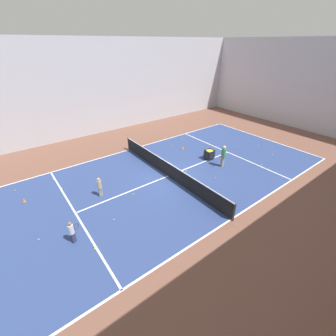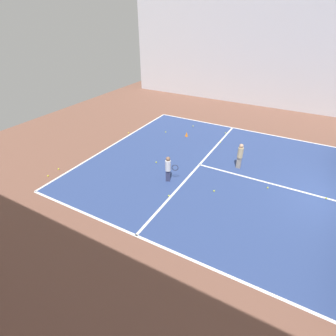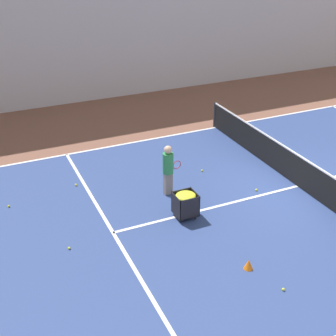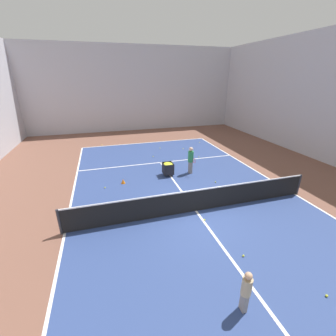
{
  "view_description": "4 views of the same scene",
  "coord_description": "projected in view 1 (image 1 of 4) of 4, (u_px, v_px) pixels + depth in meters",
  "views": [
    {
      "loc": [
        10.32,
        -7.86,
        7.98
      ],
      "look_at": [
        0.0,
        0.0,
        0.64
      ],
      "focal_mm": 24.0,
      "sensor_mm": 36.0,
      "label": 1
    },
    {
      "loc": [
        10.32,
        -2.22,
        6.41
      ],
      "look_at": [
        1.97,
        -6.86,
        0.66
      ],
      "focal_mm": 28.0,
      "sensor_mm": 36.0,
      "label": 2
    },
    {
      "loc": [
        -10.16,
        9.15,
        7.47
      ],
      "look_at": [
        1.29,
        3.98,
        0.9
      ],
      "focal_mm": 50.0,
      "sensor_mm": 36.0,
      "label": 3
    },
    {
      "loc": [
        -3.54,
        -7.7,
        5.5
      ],
      "look_at": [
        -0.09,
        4.06,
        0.45
      ],
      "focal_mm": 24.0,
      "sensor_mm": 36.0,
      "label": 4
    }
  ],
  "objects": [
    {
      "name": "ground_plane",
      "position": [
        168.0,
        176.0,
        15.22
      ],
      "size": [
        37.32,
        37.32,
        0.0
      ],
      "primitive_type": "plane",
      "color": "brown"
    },
    {
      "name": "court_playing_area",
      "position": [
        168.0,
        176.0,
        15.22
      ],
      "size": [
        10.69,
        22.57,
        0.0
      ],
      "color": "navy",
      "rests_on": "ground"
    },
    {
      "name": "line_baseline_far",
      "position": [
        263.0,
        138.0,
        21.17
      ],
      "size": [
        10.69,
        0.1,
        0.0
      ],
      "primitive_type": "cube",
      "color": "white",
      "rests_on": "ground"
    },
    {
      "name": "line_sideline_left",
      "position": [
        130.0,
        150.0,
        18.92
      ],
      "size": [
        0.1,
        22.57,
        0.0
      ],
      "primitive_type": "cube",
      "color": "white",
      "rests_on": "ground"
    },
    {
      "name": "line_sideline_right",
      "position": [
        231.0,
        219.0,
        11.51
      ],
      "size": [
        0.1,
        22.57,
        0.0
      ],
      "primitive_type": "cube",
      "color": "white",
      "rests_on": "ground"
    },
    {
      "name": "line_service_near",
      "position": [
        75.0,
        213.0,
        11.94
      ],
      "size": [
        10.69,
        0.1,
        0.0
      ],
      "primitive_type": "cube",
      "color": "white",
      "rests_on": "ground"
    },
    {
      "name": "line_service_far",
      "position": [
        228.0,
        152.0,
        18.49
      ],
      "size": [
        10.69,
        0.1,
        0.0
      ],
      "primitive_type": "cube",
      "color": "white",
      "rests_on": "ground"
    },
    {
      "name": "line_centre_service",
      "position": [
        168.0,
        176.0,
        15.22
      ],
      "size": [
        0.1,
        12.42,
        0.0
      ],
      "primitive_type": "cube",
      "color": "white",
      "rests_on": "ground"
    },
    {
      "name": "hall_enclosure_left",
      "position": [
        97.0,
        89.0,
        20.63
      ],
      "size": [
        0.15,
        33.62,
        8.38
      ],
      "color": "silver",
      "rests_on": "ground"
    },
    {
      "name": "hall_enclosure_far",
      "position": [
        304.0,
        86.0,
        21.98
      ],
      "size": [
        21.44,
        0.15,
        8.38
      ],
      "color": "silver",
      "rests_on": "ground"
    },
    {
      "name": "tennis_net",
      "position": [
        168.0,
        169.0,
        14.95
      ],
      "size": [
        10.99,
        0.1,
        1.06
      ],
      "color": "#2D2D33",
      "rests_on": "ground"
    },
    {
      "name": "player_near_baseline",
      "position": [
        72.0,
        231.0,
        9.91
      ],
      "size": [
        0.4,
        0.54,
        1.19
      ],
      "rotation": [
        0.0,
        0.0,
        2.0
      ],
      "color": "#2D3351",
      "rests_on": "ground"
    },
    {
      "name": "coach_at_net",
      "position": [
        223.0,
        155.0,
        15.96
      ],
      "size": [
        0.36,
        0.66,
        1.64
      ],
      "rotation": [
        0.0,
        0.0,
        -1.47
      ],
      "color": "gray",
      "rests_on": "ground"
    },
    {
      "name": "child_midcourt",
      "position": [
        99.0,
        186.0,
        12.93
      ],
      "size": [
        0.25,
        0.25,
        1.25
      ],
      "rotation": [
        0.0,
        0.0,
        1.56
      ],
      "color": "gray",
      "rests_on": "ground"
    },
    {
      "name": "ball_cart",
      "position": [
        209.0,
        153.0,
        17.15
      ],
      "size": [
        0.59,
        0.63,
        0.77
      ],
      "color": "black",
      "rests_on": "ground"
    },
    {
      "name": "training_cone_0",
      "position": [
        183.0,
        147.0,
        19.02
      ],
      "size": [
        0.23,
        0.23,
        0.26
      ],
      "primitive_type": "cone",
      "color": "orange",
      "rests_on": "ground"
    },
    {
      "name": "training_cone_1",
      "position": [
        24.0,
        200.0,
        12.71
      ],
      "size": [
        0.18,
        0.18,
        0.26
      ],
      "primitive_type": "cone",
      "color": "orange",
      "rests_on": "ground"
    },
    {
      "name": "tennis_ball_0",
      "position": [
        306.0,
        159.0,
        17.29
      ],
      "size": [
        0.07,
        0.07,
        0.07
      ],
      "primitive_type": "sphere",
      "color": "yellow",
      "rests_on": "ground"
    },
    {
      "name": "tennis_ball_1",
      "position": [
        172.0,
        146.0,
        19.58
      ],
      "size": [
        0.07,
        0.07,
        0.07
      ],
      "primitive_type": "sphere",
      "color": "yellow",
      "rests_on": "ground"
    },
    {
      "name": "tennis_ball_2",
      "position": [
        262.0,
        165.0,
        16.57
      ],
      "size": [
        0.07,
        0.07,
        0.07
      ],
      "primitive_type": "sphere",
      "color": "yellow",
      "rests_on": "ground"
    },
    {
      "name": "tennis_ball_3",
      "position": [
        53.0,
        179.0,
        14.81
      ],
      "size": [
        0.07,
        0.07,
        0.07
      ],
      "primitive_type": "sphere",
      "color": "yellow",
      "rests_on": "ground"
    },
    {
      "name": "tennis_ball_4",
      "position": [
        133.0,
        194.0,
        13.36
      ],
      "size": [
        0.07,
        0.07,
        0.07
      ],
      "primitive_type": "sphere",
      "color": "yellow",
      "rests_on": "ground"
    },
    {
      "name": "tennis_ball_8",
      "position": [
        258.0,
        146.0,
        19.58
      ],
      "size": [
        0.07,
        0.07,
        0.07
      ],
      "primitive_type": "sphere",
      "color": "yellow",
      "rests_on": "ground"
    },
    {
      "name": "tennis_ball_9",
      "position": [
        186.0,
        171.0,
        15.72
      ],
      "size": [
        0.07,
        0.07,
        0.07
      ],
      "primitive_type": "sphere",
      "color": "yellow",
      "rests_on": "ground"
    },
    {
      "name": "tennis_ball_10",
      "position": [
        95.0,
        249.0,
        9.85
      ],
      "size": [
        0.07,
        0.07,
        0.07
      ],
      "primitive_type": "sphere",
      "color": "yellow",
      "rests_on": "ground"
    },
    {
      "name": "tennis_ball_11",
      "position": [
        235.0,
        147.0,
        19.3
      ],
      "size": [
        0.07,
        0.07,
        0.07
      ],
      "primitive_type": "sphere",
      "color": "yellow",
      "rests_on": "ground"
    },
    {
      "name": "tennis_ball_12",
      "position": [
        160.0,
        180.0,
        14.77
      ],
      "size": [
        0.07,
        0.07,
        0.07
      ],
      "primitive_type": "sphere",
      "color": "yellow",
      "rests_on": "ground"
    },
    {
      "name": "tennis_ball_13",
      "position": [
        215.0,
        178.0,
        14.93
      ],
      "size": [
        0.07,
        0.07,
        0.07
      ],
      "primitive_type": "sphere",
      "color": "yellow",
      "rests_on": "ground"
    },
    {
      "name": "tennis_ball_14",
      "position": [
        233.0,
        127.0,
        23.93
      ],
      "size": [
        0.07,
        0.07,
        0.07
      ],
      "primitive_type": "sphere",
      "color": "yellow",
      "rests_on": "ground"
    },
    {
      "name": "tennis_ball_16",
      "position": [
        15.0,
        190.0,
        13.69
      ],
      "size": [
        0.07,
        0.07,
        0.07
      ],
      "primitive_type": "sphere",
      "color": "yellow",
      "rests_on": "ground"
    },
    {
      "name": "tennis_ball_17",
      "position": [
        62.0,
        188.0,
        13.91
      ],
      "size": [
        0.07,
        0.07,
        0.07
      ],
      "primitive_type": "sphere",
      "color": "yellow",
      "rests_on": "ground"
    },
    {
      "name": "tennis_ball_18",
      "position": [
        272.0,
        155.0,
        18.0
      ],
      "size": [
        0.07,
        0.07,
        0.07
      ],
      "primitive_type": "sphere",
      "color": "yellow",
      "rests_on": "ground"
    },
    {
      "name": "tennis_ball_19",
      "position": [
        114.0,
        220.0,
        11.45
      ],
      "size": [
        0.07,
        0.07,
        0.07
      ],
      "primitive_type": "sphere",
      "color": "yellow",
      "rests_on": "ground"
    },
    {
      "name": "tennis_ball_20",
      "position": [
        39.0,
        239.0,
        10.31
      ],
      "size": [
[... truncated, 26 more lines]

